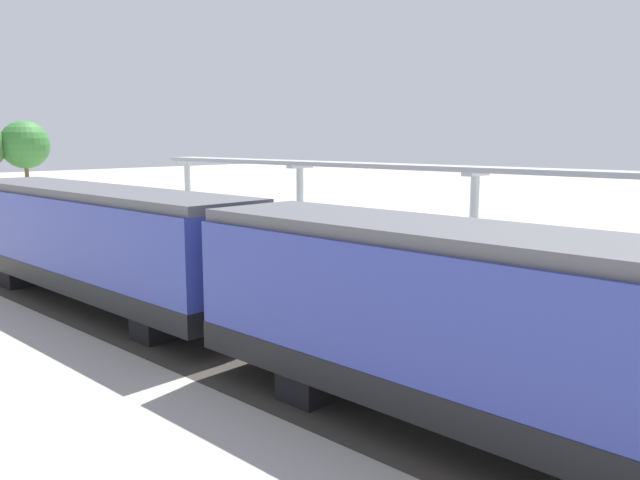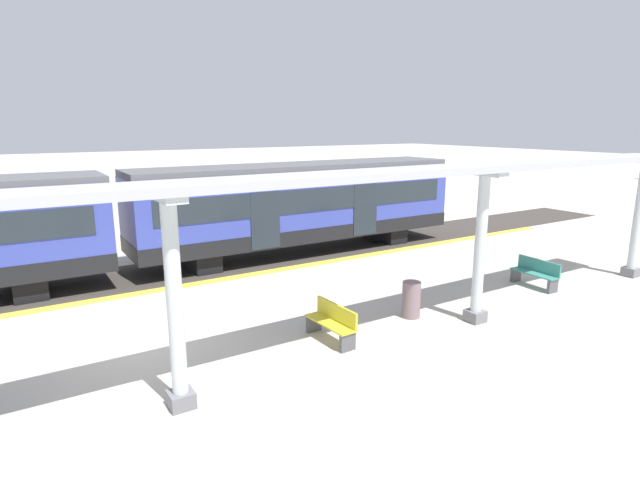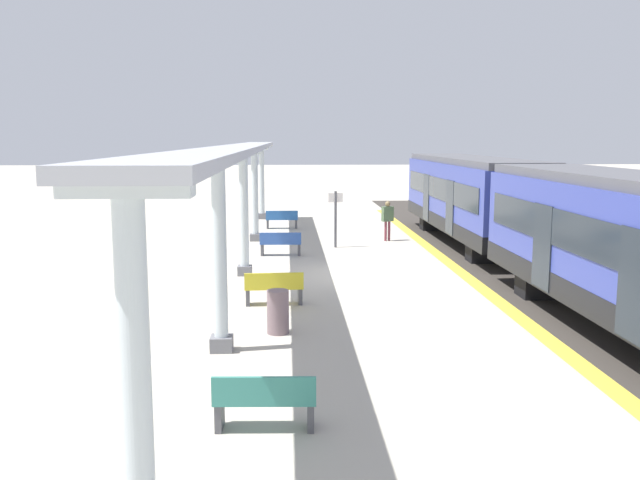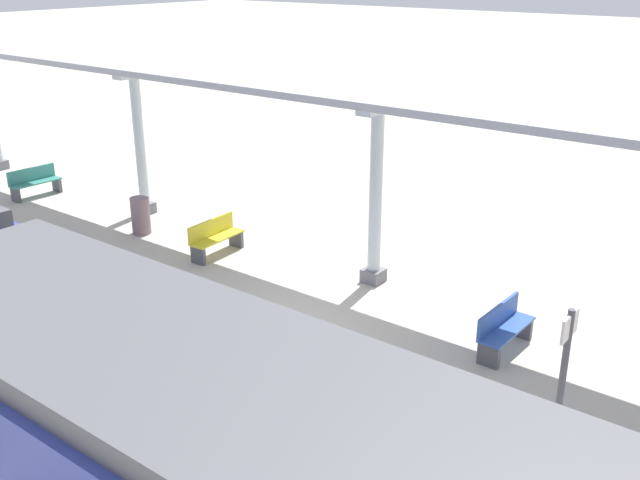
# 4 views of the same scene
# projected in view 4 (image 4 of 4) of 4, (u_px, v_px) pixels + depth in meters

# --- Properties ---
(ground_plane) EXTENTS (176.00, 176.00, 0.00)m
(ground_plane) POSITION_uv_depth(u_px,v_px,m) (269.00, 337.00, 13.66)
(ground_plane) COLOR #AFA899
(tactile_edge_strip) EXTENTS (0.44, 38.52, 0.01)m
(tactile_edge_strip) POSITION_uv_depth(u_px,v_px,m) (115.00, 427.00, 11.05)
(tactile_edge_strip) COLOR yellow
(tactile_edge_strip) RESTS_ON ground
(canopy_pillar_third) EXTENTS (1.10, 0.44, 3.86)m
(canopy_pillar_third) POSITION_uv_depth(u_px,v_px,m) (376.00, 197.00, 15.33)
(canopy_pillar_third) COLOR slate
(canopy_pillar_third) RESTS_ON ground
(canopy_pillar_fourth) EXTENTS (1.10, 0.44, 3.86)m
(canopy_pillar_fourth) POSITION_uv_depth(u_px,v_px,m) (140.00, 144.00, 19.67)
(canopy_pillar_fourth) COLOR slate
(canopy_pillar_fourth) RESTS_ON ground
(canopy_beam) EXTENTS (1.20, 30.88, 0.16)m
(canopy_beam) POSITION_uv_depth(u_px,v_px,m) (374.00, 102.00, 14.67)
(canopy_beam) COLOR #A8AAB2
(canopy_beam) RESTS_ON canopy_pillar_nearest
(bench_near_end) EXTENTS (1.52, 0.51, 0.86)m
(bench_near_end) POSITION_uv_depth(u_px,v_px,m) (215.00, 237.00, 17.36)
(bench_near_end) COLOR gold
(bench_near_end) RESTS_ON ground
(bench_mid_platform) EXTENTS (1.51, 0.48, 0.86)m
(bench_mid_platform) POSITION_uv_depth(u_px,v_px,m) (503.00, 328.00, 13.08)
(bench_mid_platform) COLOR #2D519D
(bench_mid_platform) RESTS_ON ground
(bench_far_end) EXTENTS (1.52, 0.50, 0.86)m
(bench_far_end) POSITION_uv_depth(u_px,v_px,m) (34.00, 182.00, 21.67)
(bench_far_end) COLOR #358174
(bench_far_end) RESTS_ON ground
(trash_bin) EXTENTS (0.48, 0.48, 0.96)m
(trash_bin) POSITION_uv_depth(u_px,v_px,m) (141.00, 216.00, 18.70)
(trash_bin) COLOR slate
(trash_bin) RESTS_ON ground
(platform_info_sign) EXTENTS (0.56, 0.10, 2.20)m
(platform_info_sign) POSITION_uv_depth(u_px,v_px,m) (564.00, 366.00, 10.17)
(platform_info_sign) COLOR #4C4C51
(platform_info_sign) RESTS_ON ground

